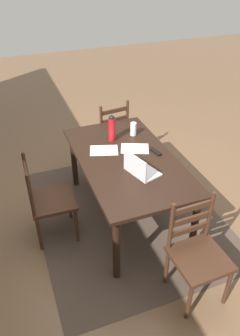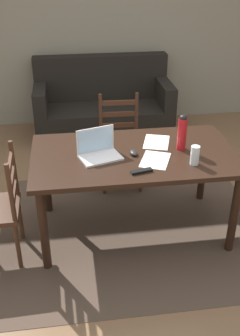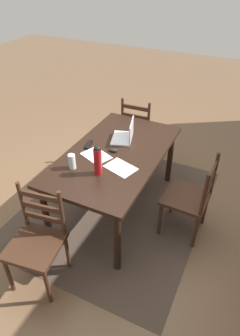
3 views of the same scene
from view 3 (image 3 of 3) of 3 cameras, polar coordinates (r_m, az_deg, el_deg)
ground_plane at (r=3.65m, az=-0.80°, el=-7.29°), size 14.00×14.00×0.00m
area_rug at (r=3.65m, az=-0.80°, el=-7.26°), size 2.40×2.00×0.01m
dining_table at (r=3.22m, az=-0.90°, el=1.65°), size 1.69×0.96×0.78m
chair_left_near at (r=4.29m, az=3.65°, el=7.49°), size 0.45×0.45×0.95m
chair_right_near at (r=2.77m, az=-15.55°, el=-13.37°), size 0.50×0.50×0.95m
chair_far_head at (r=3.15m, az=13.17°, el=-5.59°), size 0.46×0.46×0.95m
laptop at (r=3.37m, az=1.17°, el=6.35°), size 0.37×0.31×0.23m
water_bottle at (r=2.78m, az=-4.28°, el=1.60°), size 0.08×0.08×0.31m
drinking_glass at (r=2.93m, az=-9.15°, el=1.23°), size 0.07×0.07×0.15m
computer_mouse at (r=3.18m, az=-1.30°, el=3.46°), size 0.07×0.11×0.03m
tv_remote at (r=3.30m, az=-5.97°, el=4.49°), size 0.18×0.08×0.02m
paper_stack_left at (r=2.94m, az=0.13°, el=0.07°), size 0.29×0.35×0.00m
paper_stack_right at (r=3.12m, az=-4.57°, el=2.37°), size 0.31×0.35×0.00m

